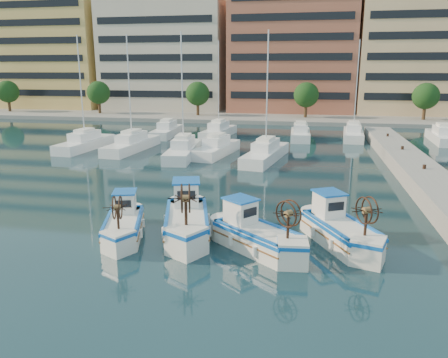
{
  "coord_description": "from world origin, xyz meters",
  "views": [
    {
      "loc": [
        4.71,
        -18.92,
        8.17
      ],
      "look_at": [
        -0.38,
        7.08,
        1.5
      ],
      "focal_mm": 35.0,
      "sensor_mm": 36.0,
      "label": 1
    }
  ],
  "objects_px": {
    "fishing_boat_c": "(256,233)",
    "fishing_boat_d": "(339,228)",
    "fishing_boat_b": "(187,218)",
    "fishing_boat_a": "(124,222)"
  },
  "relations": [
    {
      "from": "fishing_boat_a",
      "to": "fishing_boat_c",
      "type": "bearing_deg",
      "value": -20.31
    },
    {
      "from": "fishing_boat_c",
      "to": "fishing_boat_d",
      "type": "xyz_separation_m",
      "value": [
        3.85,
        1.43,
        0.02
      ]
    },
    {
      "from": "fishing_boat_a",
      "to": "fishing_boat_c",
      "type": "height_order",
      "value": "fishing_boat_c"
    },
    {
      "from": "fishing_boat_d",
      "to": "fishing_boat_a",
      "type": "bearing_deg",
      "value": 157.79
    },
    {
      "from": "fishing_boat_a",
      "to": "fishing_boat_d",
      "type": "bearing_deg",
      "value": -11.38
    },
    {
      "from": "fishing_boat_b",
      "to": "fishing_boat_a",
      "type": "bearing_deg",
      "value": -179.59
    },
    {
      "from": "fishing_boat_c",
      "to": "fishing_boat_d",
      "type": "height_order",
      "value": "fishing_boat_d"
    },
    {
      "from": "fishing_boat_b",
      "to": "fishing_boat_d",
      "type": "distance_m",
      "value": 7.52
    },
    {
      "from": "fishing_boat_b",
      "to": "fishing_boat_d",
      "type": "height_order",
      "value": "fishing_boat_b"
    },
    {
      "from": "fishing_boat_c",
      "to": "fishing_boat_d",
      "type": "bearing_deg",
      "value": -30.56
    }
  ]
}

